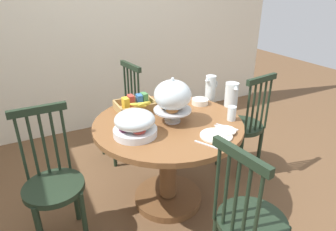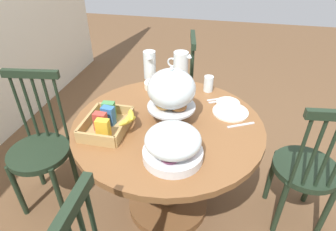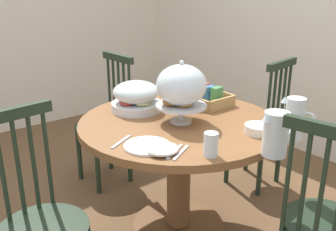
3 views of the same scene
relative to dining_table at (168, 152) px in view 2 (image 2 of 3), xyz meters
The scene contains 17 objects.
ground_plane 0.53m from the dining_table, 92.82° to the right, with size 10.00×10.00×0.00m, color brown.
dining_table is the anchor object (origin of this frame).
windsor_chair_near_window 0.86m from the dining_table, 96.37° to the left, with size 0.40×0.40×0.97m.
windsor_chair_facing_door 0.86m from the dining_table, 84.97° to the right, with size 0.40×0.40×0.97m.
windsor_chair_far_side 0.86m from the dining_table, ahead, with size 0.41×0.41×0.97m.
pastry_stand_with_dome 0.43m from the dining_table, 24.55° to the right, with size 0.28×0.28×0.34m.
fruit_platter_covered 0.44m from the dining_table, 163.45° to the right, with size 0.30×0.30×0.18m.
orange_juice_pitcher 0.69m from the dining_table, 25.02° to the left, with size 0.17×0.09×0.21m.
milk_pitcher 0.69m from the dining_table, ahead, with size 0.11×0.19×0.20m.
cereal_basket 0.44m from the dining_table, 112.76° to the left, with size 0.32×0.30×0.12m.
china_plate_large 0.46m from the dining_table, 62.52° to the right, with size 0.22×0.22×0.01m, color white.
china_plate_small 0.50m from the dining_table, 50.98° to the right, with size 0.15×0.15×0.01m, color white.
cereal_bowl 0.51m from the dining_table, 24.96° to the left, with size 0.14×0.14×0.04m, color white.
drinking_glass 0.56m from the dining_table, 23.71° to the right, with size 0.06×0.06×0.11m, color silver.
table_knife 0.48m from the dining_table, 43.25° to the right, with size 0.17×0.01×0.01m, color silver.
dinner_fork 0.49m from the dining_table, 39.52° to the right, with size 0.17×0.01×0.01m, color silver.
soup_spoon 0.48m from the dining_table, 81.79° to the right, with size 0.17×0.01×0.01m, color silver.
Camera 2 is at (-1.33, -0.16, 1.70)m, focal length 30.36 mm.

